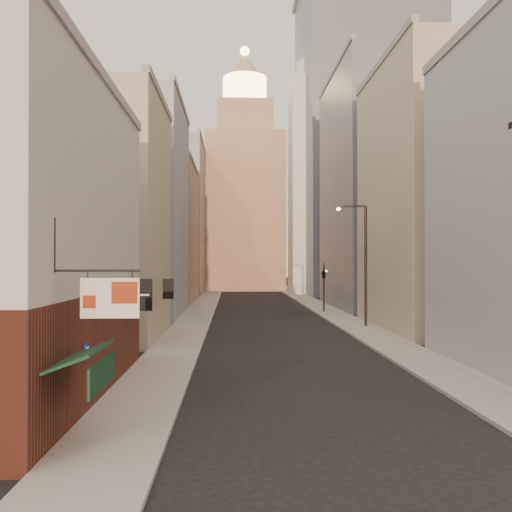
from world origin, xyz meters
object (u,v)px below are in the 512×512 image
Objects in this scene: traffic_light_right at (324,274)px; white_tower at (315,178)px; clock_tower at (245,194)px; streetlamp_mid at (362,258)px.

white_tower is at bearing -78.90° from traffic_light_right.
clock_tower is 17.83m from white_tower.
clock_tower reaches higher than streetlamp_mid.
white_tower is (11.00, -14.00, 0.97)m from clock_tower.
white_tower is at bearing -51.84° from clock_tower.
clock_tower is 4.71× the size of streetlamp_mid.
streetlamp_mid is at bearing -82.53° from clock_tower.
streetlamp_mid is (-3.05, -46.66, -13.16)m from white_tower.
white_tower is 4.35× the size of streetlamp_mid.
traffic_light_right is at bearing -96.80° from white_tower.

